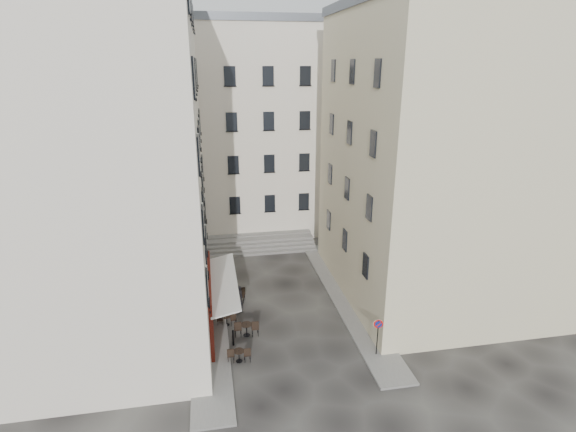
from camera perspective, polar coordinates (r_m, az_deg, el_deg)
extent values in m
plane|color=black|center=(27.47, -0.09, -14.20)|extent=(90.00, 90.00, 0.00)
cube|color=slate|center=(30.55, -9.95, -10.69)|extent=(2.00, 22.00, 0.12)
cube|color=slate|center=(30.90, 7.27, -10.18)|extent=(2.00, 18.00, 0.12)
cube|color=beige|center=(26.90, -24.09, 6.54)|extent=(12.00, 16.00, 20.00)
cube|color=beige|center=(30.54, 18.57, 6.59)|extent=(12.00, 14.00, 18.00)
cube|color=#53585F|center=(30.12, 20.57, 24.11)|extent=(12.20, 14.20, 0.60)
cube|color=beige|center=(42.19, -6.15, 10.63)|extent=(18.00, 10.00, 18.00)
cube|color=#53585F|center=(41.88, -6.63, 23.31)|extent=(18.20, 10.20, 0.60)
cube|color=#4C120A|center=(27.11, -9.87, -10.68)|extent=(0.25, 7.00, 3.50)
cube|color=black|center=(27.28, -9.75, -11.31)|extent=(0.06, 3.85, 2.00)
cube|color=silver|center=(26.54, -8.23, -8.32)|extent=(1.58, 7.30, 0.41)
cube|color=slate|center=(37.84, -3.31, -4.32)|extent=(9.00, 1.80, 0.20)
cube|color=slate|center=(38.18, -3.40, -3.78)|extent=(9.00, 1.80, 0.20)
cube|color=slate|center=(38.51, -3.49, -3.25)|extent=(9.00, 1.80, 0.20)
cube|color=slate|center=(38.85, -3.58, -2.73)|extent=(9.00, 1.80, 0.20)
cylinder|color=black|center=(26.10, -6.97, -15.15)|extent=(0.10, 0.10, 0.90)
sphere|color=black|center=(25.84, -7.02, -14.29)|extent=(0.12, 0.12, 0.12)
cylinder|color=black|center=(29.07, -7.43, -11.32)|extent=(0.10, 0.10, 0.90)
sphere|color=black|center=(28.83, -7.47, -10.51)|extent=(0.12, 0.12, 0.12)
cylinder|color=black|center=(32.14, -7.80, -8.21)|extent=(0.10, 0.10, 0.90)
sphere|color=black|center=(31.93, -7.83, -7.46)|extent=(0.12, 0.12, 0.12)
cylinder|color=black|center=(25.19, 11.27, -15.00)|extent=(0.06, 0.06, 2.21)
cylinder|color=red|center=(24.71, 11.41, -13.30)|extent=(0.51, 0.12, 0.51)
cylinder|color=navy|center=(24.69, 11.43, -13.33)|extent=(0.37, 0.10, 0.37)
cube|color=red|center=(24.67, 11.45, -13.36)|extent=(0.30, 0.08, 0.30)
cylinder|color=black|center=(25.04, -6.21, -17.84)|extent=(0.35, 0.35, 0.02)
cylinder|color=black|center=(24.86, -6.24, -17.25)|extent=(0.05, 0.05, 0.67)
cylinder|color=black|center=(24.68, -6.27, -16.68)|extent=(0.58, 0.58, 0.04)
cube|color=black|center=(24.85, -5.20, -17.09)|extent=(0.37, 0.37, 0.87)
cube|color=black|center=(24.89, -7.30, -17.11)|extent=(0.37, 0.37, 0.87)
cylinder|color=black|center=(26.95, -5.26, -14.82)|extent=(0.39, 0.39, 0.02)
cylinder|color=black|center=(26.75, -5.29, -14.18)|extent=(0.05, 0.05, 0.76)
cylinder|color=black|center=(26.56, -5.31, -13.55)|extent=(0.66, 0.66, 0.04)
cube|color=black|center=(26.76, -4.21, -14.00)|extent=(0.41, 0.41, 0.98)
cube|color=black|center=(26.79, -6.39, -14.03)|extent=(0.41, 0.41, 0.98)
cylinder|color=black|center=(28.01, -7.77, -13.53)|extent=(0.32, 0.32, 0.02)
cylinder|color=black|center=(27.85, -7.80, -13.01)|extent=(0.05, 0.05, 0.63)
cylinder|color=black|center=(27.70, -7.83, -12.50)|extent=(0.54, 0.54, 0.04)
cube|color=black|center=(27.84, -6.95, -12.88)|extent=(0.34, 0.34, 0.81)
cube|color=black|center=(27.90, -8.67, -12.89)|extent=(0.34, 0.34, 0.81)
cylinder|color=black|center=(30.26, -6.90, -10.81)|extent=(0.38, 0.38, 0.02)
cylinder|color=black|center=(30.09, -6.92, -10.23)|extent=(0.05, 0.05, 0.75)
cylinder|color=black|center=(29.92, -6.95, -9.66)|extent=(0.64, 0.64, 0.04)
cube|color=black|center=(30.08, -6.00, -10.08)|extent=(0.40, 0.40, 0.96)
cube|color=black|center=(30.14, -7.86, -10.10)|extent=(0.40, 0.40, 0.96)
cylinder|color=black|center=(30.63, -6.70, -10.42)|extent=(0.37, 0.37, 0.02)
cylinder|color=black|center=(30.46, -6.72, -9.86)|extent=(0.05, 0.05, 0.72)
cylinder|color=black|center=(30.30, -6.74, -9.31)|extent=(0.62, 0.62, 0.04)
cube|color=black|center=(30.46, -5.84, -9.71)|extent=(0.39, 0.39, 0.93)
cube|color=black|center=(30.51, -7.62, -9.74)|extent=(0.39, 0.39, 0.93)
imported|color=black|center=(28.80, -6.30, -10.46)|extent=(0.81, 0.73, 1.87)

